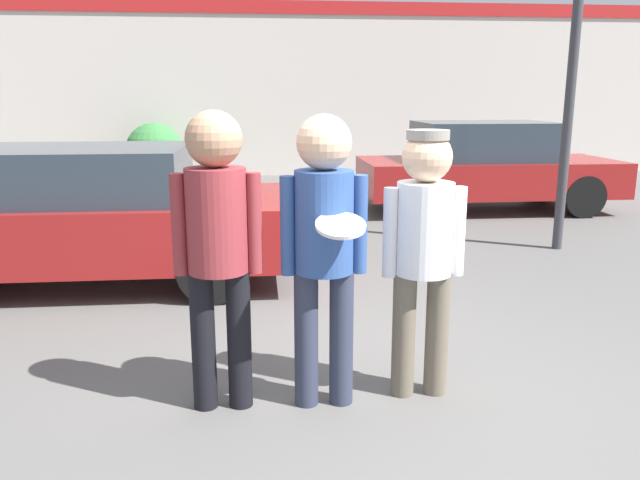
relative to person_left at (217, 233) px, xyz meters
name	(u,v)px	position (x,y,z in m)	size (l,w,h in m)	color
ground_plane	(356,391)	(0.86, 0.12, -1.12)	(56.00, 56.00, 0.00)	#5B5956
storefront_building	(282,89)	(0.86, 11.76, 0.95)	(24.00, 0.22, 4.07)	beige
person_left	(217,233)	(0.00, 0.00, 0.00)	(0.53, 0.36, 1.84)	black
person_middle_with_frisbee	(324,235)	(0.64, -0.02, -0.02)	(0.53, 0.58, 1.81)	#2D3347
person_right	(424,240)	(1.27, 0.05, -0.08)	(0.52, 0.35, 1.72)	#665B4C
parked_car_near	(83,214)	(-1.57, 2.91, -0.40)	(4.33, 1.93, 1.41)	maroon
parked_car_far	(486,166)	(4.09, 6.56, -0.37)	(4.23, 1.83, 1.49)	maroon
shrub	(155,152)	(-2.09, 10.92, -0.46)	(1.32, 1.32, 1.32)	#387A3D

